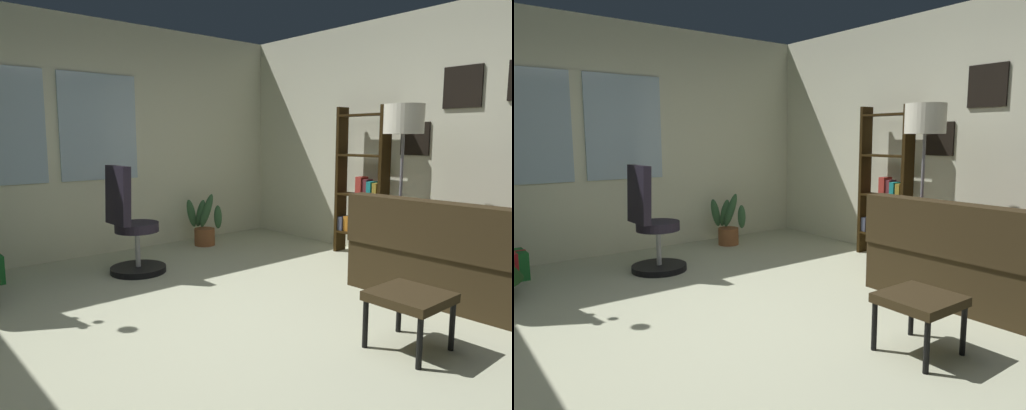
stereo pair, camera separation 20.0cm
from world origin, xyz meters
TOP-DOWN VIEW (x-y plane):
  - ground_plane at (0.00, 0.00)m, footprint 5.20×5.74m
  - wall_back_with_windows at (-0.02, 2.92)m, footprint 5.20×0.12m
  - wall_right_with_frames at (2.65, -0.00)m, footprint 0.12×5.74m
  - couch at (1.91, -0.80)m, footprint 1.58×1.87m
  - footstool at (0.59, -0.90)m, footprint 0.45×0.45m
  - office_chair at (0.01, 1.87)m, footprint 0.56×0.56m
  - bookshelf at (2.38, 0.85)m, footprint 0.18×0.64m
  - floor_lamp at (1.98, 0.08)m, footprint 0.38×0.38m
  - potted_plant at (1.30, 2.48)m, footprint 0.40×0.42m

SIDE VIEW (x-z plane):
  - ground_plane at x=0.00m, z-range -0.10..0.00m
  - potted_plant at x=1.30m, z-range -0.08..0.59m
  - couch at x=1.91m, z-range -0.13..0.74m
  - footstool at x=0.59m, z-range 0.14..0.52m
  - office_chair at x=0.01m, z-range -0.12..0.98m
  - bookshelf at x=2.38m, z-range -0.11..1.61m
  - wall_right_with_frames at x=2.65m, z-range 0.00..2.70m
  - wall_back_with_windows at x=-0.02m, z-range 0.01..2.70m
  - floor_lamp at x=1.98m, z-range 0.60..2.28m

